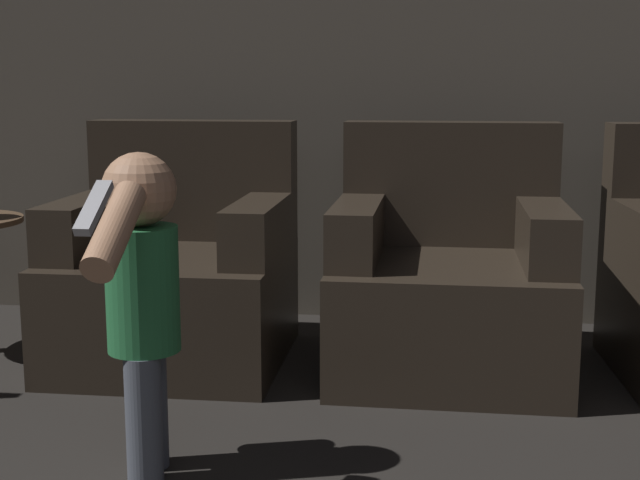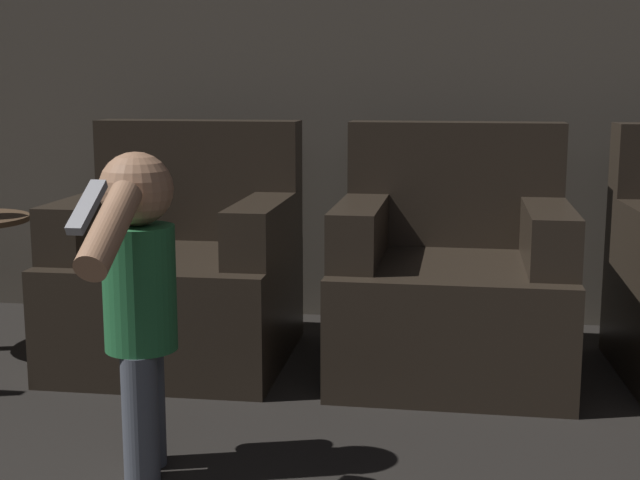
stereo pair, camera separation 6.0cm
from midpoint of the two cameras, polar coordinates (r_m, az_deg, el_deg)
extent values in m
cube|color=#51493F|center=(3.88, 7.66, 13.93)|extent=(8.40, 0.05, 2.60)
cube|color=black|center=(3.37, -8.56, -4.23)|extent=(0.82, 0.82, 0.41)
cube|color=black|center=(3.61, -7.26, 3.86)|extent=(0.81, 0.16, 0.47)
cube|color=black|center=(3.42, -13.94, 1.01)|extent=(0.16, 0.65, 0.20)
cube|color=black|center=(3.23, -3.16, 0.78)|extent=(0.16, 0.65, 0.20)
cube|color=black|center=(3.23, 8.87, -4.87)|extent=(0.82, 0.82, 0.41)
cube|color=black|center=(3.47, 9.11, 3.58)|extent=(0.81, 0.17, 0.47)
cube|color=black|center=(3.19, 3.15, 0.64)|extent=(0.17, 0.65, 0.20)
cube|color=black|center=(3.19, 14.90, 0.31)|extent=(0.17, 0.65, 0.20)
cylinder|color=#474C56|center=(2.40, -10.70, -11.16)|extent=(0.09, 0.09, 0.34)
cylinder|color=#474C56|center=(2.49, -10.29, -10.30)|extent=(0.09, 0.09, 0.34)
cylinder|color=#236638|center=(2.35, -10.75, -3.04)|extent=(0.19, 0.19, 0.33)
sphere|color=#A37556|center=(2.30, -10.96, 3.23)|extent=(0.19, 0.19, 0.19)
cylinder|color=#A37556|center=(2.46, -10.27, -2.72)|extent=(0.08, 0.08, 0.28)
cylinder|color=#A37556|center=(2.09, -12.54, 0.67)|extent=(0.08, 0.28, 0.20)
cube|color=#99999E|center=(1.97, -13.85, 2.08)|extent=(0.04, 0.16, 0.10)
camera|label=1|loc=(0.03, -89.37, 0.11)|focal=50.00mm
camera|label=2|loc=(0.03, 90.63, -0.11)|focal=50.00mm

